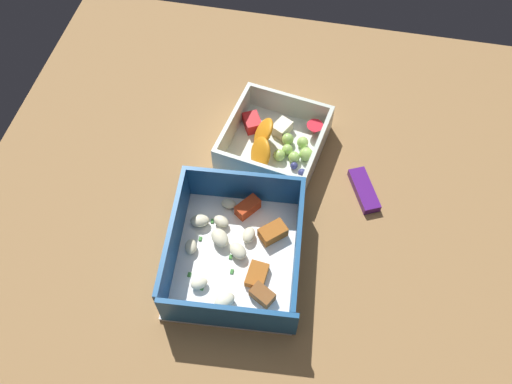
% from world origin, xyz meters
% --- Properties ---
extents(table_surface, '(0.80, 0.80, 0.02)m').
position_xyz_m(table_surface, '(0.00, 0.00, 0.01)').
color(table_surface, '#9E7547').
rests_on(table_surface, ground).
extents(pasta_container, '(0.20, 0.18, 0.06)m').
position_xyz_m(pasta_container, '(0.08, -0.01, 0.04)').
color(pasta_container, white).
rests_on(pasta_container, table_surface).
extents(fruit_bowl, '(0.16, 0.16, 0.06)m').
position_xyz_m(fruit_bowl, '(-0.10, 0.01, 0.04)').
color(fruit_bowl, silver).
rests_on(fruit_bowl, table_surface).
extents(candy_bar, '(0.07, 0.05, 0.01)m').
position_xyz_m(candy_bar, '(-0.05, 0.14, 0.03)').
color(candy_bar, '#51197A').
rests_on(candy_bar, table_surface).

